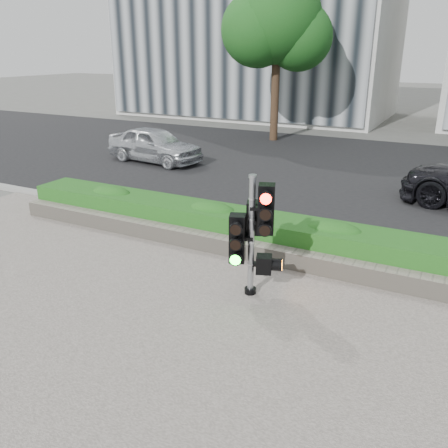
{
  "coord_description": "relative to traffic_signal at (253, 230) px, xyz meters",
  "views": [
    {
      "loc": [
        3.53,
        -6.05,
        3.97
      ],
      "look_at": [
        0.1,
        0.6,
        1.2
      ],
      "focal_mm": 38.0,
      "sensor_mm": 36.0,
      "label": 1
    }
  ],
  "objects": [
    {
      "name": "traffic_signal",
      "position": [
        0.0,
        0.0,
        0.0
      ],
      "size": [
        0.76,
        0.66,
        2.09
      ],
      "rotation": [
        0.0,
        0.0,
        0.35
      ],
      "color": "black",
      "rests_on": "sidewalk"
    },
    {
      "name": "curb",
      "position": [
        -0.63,
        2.54,
        -1.13
      ],
      "size": [
        60.0,
        0.25,
        0.12
      ],
      "primitive_type": "cube",
      "color": "gray",
      "rests_on": "ground"
    },
    {
      "name": "stone_wall",
      "position": [
        -0.63,
        1.29,
        -0.99
      ],
      "size": [
        12.0,
        0.32,
        0.34
      ],
      "primitive_type": "cube",
      "color": "gray",
      "rests_on": "sidewalk"
    },
    {
      "name": "car_silver",
      "position": [
        -7.36,
        7.61,
        -0.53
      ],
      "size": [
        3.92,
        1.96,
        1.28
      ],
      "primitive_type": "imported",
      "rotation": [
        0.0,
        0.0,
        1.45
      ],
      "color": "silver",
      "rests_on": "road"
    },
    {
      "name": "hedge",
      "position": [
        -0.63,
        1.94,
        -0.82
      ],
      "size": [
        12.0,
        1.0,
        0.68
      ],
      "primitive_type": "cube",
      "color": "green",
      "rests_on": "sidewalk"
    },
    {
      "name": "ground",
      "position": [
        -0.63,
        -0.61,
        -1.19
      ],
      "size": [
        120.0,
        120.0,
        0.0
      ],
      "primitive_type": "plane",
      "color": "#51514C",
      "rests_on": "ground"
    },
    {
      "name": "tree_left",
      "position": [
        -5.15,
        13.95,
        3.86
      ],
      "size": [
        4.61,
        4.03,
        7.34
      ],
      "color": "black",
      "rests_on": "ground"
    },
    {
      "name": "road",
      "position": [
        -0.63,
        9.39,
        -1.18
      ],
      "size": [
        60.0,
        13.0,
        0.02
      ],
      "primitive_type": "cube",
      "color": "black",
      "rests_on": "ground"
    },
    {
      "name": "sidewalk",
      "position": [
        -0.63,
        -3.11,
        -1.17
      ],
      "size": [
        16.0,
        11.0,
        0.03
      ],
      "primitive_type": "cube",
      "color": "#9E9389",
      "rests_on": "ground"
    }
  ]
}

